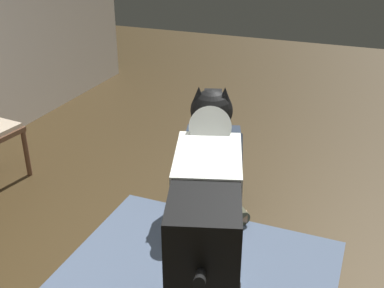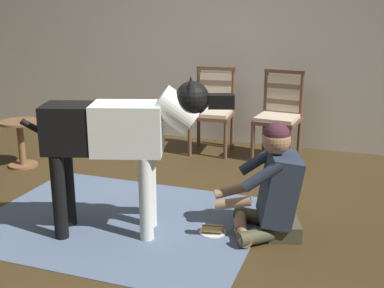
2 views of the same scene
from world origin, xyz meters
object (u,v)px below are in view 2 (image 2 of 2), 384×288
dining_chair_left_of_pair (213,106)px  hot_dog_on_plate (213,230)px  dining_chair_right_of_pair (280,110)px  large_dog (120,134)px  round_side_table (21,139)px  person_sitting_on_floor (272,190)px

dining_chair_left_of_pair → hot_dog_on_plate: bearing=-72.8°
dining_chair_right_of_pair → hot_dog_on_plate: (-0.13, -2.10, -0.52)m
large_dog → hot_dog_on_plate: bearing=17.7°
hot_dog_on_plate → round_side_table: round_side_table is taller
dining_chair_right_of_pair → hot_dog_on_plate: dining_chair_right_of_pair is taller
round_side_table → large_dog: bearing=-31.0°
dining_chair_right_of_pair → round_side_table: dining_chair_right_of_pair is taller
person_sitting_on_floor → round_side_table: 2.91m
dining_chair_right_of_pair → person_sitting_on_floor: dining_chair_right_of_pair is taller
large_dog → person_sitting_on_floor: bearing=17.7°
dining_chair_right_of_pair → person_sitting_on_floor: size_ratio=1.12×
dining_chair_left_of_pair → person_sitting_on_floor: (1.07, -1.97, -0.18)m
person_sitting_on_floor → round_side_table: (-2.82, 0.71, -0.06)m
dining_chair_left_of_pair → large_dog: (-0.00, -2.31, 0.24)m
large_dog → round_side_table: large_dog is taller
dining_chair_right_of_pair → round_side_table: size_ratio=1.96×
person_sitting_on_floor → round_side_table: person_sitting_on_floor is taller
large_dog → round_side_table: size_ratio=3.00×
dining_chair_left_of_pair → dining_chair_right_of_pair: size_ratio=1.00×
dining_chair_right_of_pair → large_dog: (-0.78, -2.31, 0.24)m
dining_chair_left_of_pair → round_side_table: size_ratio=1.96×
large_dog → dining_chair_right_of_pair: bearing=71.4°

